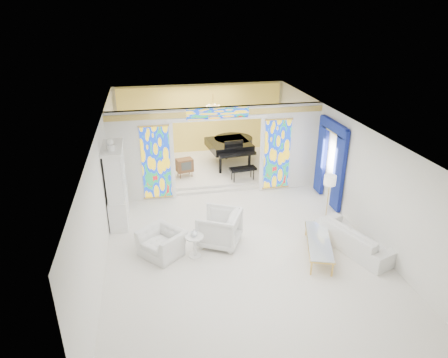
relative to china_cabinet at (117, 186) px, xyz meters
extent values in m
plane|color=silver|center=(3.22, -0.60, -1.17)|extent=(12.00, 12.00, 0.00)
cube|color=white|center=(3.22, -0.60, 1.83)|extent=(7.00, 12.00, 0.02)
cube|color=silver|center=(3.22, 5.40, 0.33)|extent=(7.00, 0.02, 3.00)
cube|color=silver|center=(3.22, -6.60, 0.33)|extent=(7.00, 0.02, 3.00)
cube|color=silver|center=(-0.28, -0.60, 0.33)|extent=(0.02, 12.00, 3.00)
cube|color=silver|center=(6.72, -0.60, 0.33)|extent=(0.02, 12.00, 3.00)
cube|color=silver|center=(0.72, 1.40, 0.33)|extent=(2.00, 0.18, 3.00)
cube|color=silver|center=(5.72, 1.40, 0.33)|extent=(2.00, 0.18, 3.00)
cube|color=silver|center=(3.22, 1.40, 1.63)|extent=(3.00, 0.18, 0.40)
cube|color=white|center=(1.72, 1.30, 0.13)|extent=(0.12, 0.06, 2.60)
cube|color=white|center=(4.72, 1.30, 0.13)|extent=(0.12, 0.06, 2.60)
cube|color=white|center=(3.22, 1.30, 1.48)|extent=(3.24, 0.06, 0.12)
cube|color=#E0C754|center=(3.22, 1.30, 1.65)|extent=(7.00, 0.05, 0.18)
cube|color=gold|center=(1.19, 1.29, 0.13)|extent=(0.90, 0.04, 2.40)
cube|color=gold|center=(5.25, 1.29, 0.13)|extent=(0.90, 0.04, 2.40)
cube|color=gold|center=(3.22, 1.29, 1.65)|extent=(2.00, 0.04, 0.34)
cube|color=silver|center=(3.22, 3.50, -1.08)|extent=(6.80, 3.80, 0.18)
cube|color=#F0D553|center=(3.22, 5.28, 0.33)|extent=(6.70, 0.10, 2.90)
cylinder|color=gold|center=(3.42, 3.40, 1.38)|extent=(0.48, 0.48, 0.30)
cube|color=navy|center=(6.62, -0.55, 0.18)|extent=(0.12, 0.55, 2.60)
cube|color=navy|center=(6.62, 0.75, 0.18)|extent=(0.12, 0.55, 2.60)
cube|color=navy|center=(6.62, 0.10, 1.38)|extent=(0.14, 1.70, 0.30)
cube|color=gold|center=(6.62, 0.10, 1.21)|extent=(0.12, 1.50, 0.06)
cube|color=white|center=(0.00, 0.00, -0.72)|extent=(0.50, 1.40, 0.90)
cube|color=white|center=(0.00, 0.00, 0.43)|extent=(0.44, 1.30, 1.40)
cube|color=silver|center=(0.23, 0.00, 0.43)|extent=(0.01, 1.20, 1.30)
cube|color=white|center=(0.00, 0.00, 1.17)|extent=(0.56, 1.46, 0.08)
cylinder|color=white|center=(0.00, -0.35, 1.29)|extent=(0.22, 0.22, 0.16)
sphere|color=white|center=(0.00, -0.35, 1.45)|extent=(0.20, 0.20, 0.20)
imported|color=white|center=(1.15, -1.96, -0.83)|extent=(1.39, 1.40, 0.69)
imported|color=silver|center=(2.69, -1.73, -0.69)|extent=(1.41, 1.40, 0.96)
imported|color=silver|center=(6.17, -2.68, -0.84)|extent=(1.61, 2.44, 0.67)
cylinder|color=white|center=(1.96, -2.20, -0.59)|extent=(0.57, 0.57, 0.04)
cylinder|color=white|center=(1.96, -2.20, -0.88)|extent=(0.10, 0.10, 0.56)
cylinder|color=white|center=(1.96, -2.20, -1.15)|extent=(0.38, 0.38, 0.03)
imported|color=white|center=(1.96, -2.20, -0.47)|extent=(0.21, 0.21, 0.19)
cube|color=silver|center=(5.11, -2.73, -0.76)|extent=(1.13, 1.98, 0.04)
cube|color=gold|center=(5.11, -2.73, -0.78)|extent=(1.17, 2.02, 0.03)
cube|color=gold|center=(4.60, -3.52, -0.97)|extent=(0.05, 0.05, 0.39)
cube|color=gold|center=(5.07, -3.67, -0.97)|extent=(0.05, 0.05, 0.39)
cube|color=gold|center=(5.16, -1.80, -0.97)|extent=(0.05, 0.05, 0.39)
cube|color=gold|center=(5.63, -1.95, -0.97)|extent=(0.05, 0.05, 0.39)
cylinder|color=gold|center=(6.09, -1.04, -1.16)|extent=(0.26, 0.26, 0.03)
cylinder|color=gold|center=(6.09, -1.04, -0.52)|extent=(0.03, 0.03, 1.31)
cylinder|color=silver|center=(6.09, -1.04, 0.12)|extent=(0.37, 0.37, 0.28)
cube|color=black|center=(4.03, 3.48, -0.19)|extent=(1.70, 1.80, 0.29)
cylinder|color=black|center=(4.30, 3.88, -0.19)|extent=(1.68, 1.68, 0.29)
cube|color=black|center=(4.14, 2.54, -0.23)|extent=(1.44, 0.48, 0.11)
cube|color=beige|center=(4.15, 2.45, -0.21)|extent=(1.32, 0.26, 0.03)
cube|color=black|center=(4.10, 2.90, 0.04)|extent=(0.73, 0.12, 0.26)
cube|color=black|center=(4.22, 1.91, -0.57)|extent=(0.98, 0.48, 0.08)
cylinder|color=black|center=(3.54, 2.68, -0.66)|extent=(0.12, 0.12, 0.65)
cylinder|color=black|center=(4.69, 2.81, -0.66)|extent=(0.12, 0.12, 0.65)
cylinder|color=black|center=(4.06, 4.11, -0.66)|extent=(0.12, 0.12, 0.65)
cube|color=brown|center=(2.21, 2.62, -0.55)|extent=(0.66, 0.52, 0.47)
cube|color=#3B413E|center=(2.26, 2.43, -0.52)|extent=(0.37, 0.11, 0.30)
cone|color=brown|center=(2.03, 2.43, -0.89)|extent=(0.04, 0.04, 0.21)
cone|color=brown|center=(2.47, 2.54, -0.89)|extent=(0.04, 0.04, 0.21)
cone|color=brown|center=(1.96, 2.71, -0.89)|extent=(0.04, 0.04, 0.21)
cone|color=brown|center=(2.40, 2.81, -0.89)|extent=(0.04, 0.04, 0.21)
camera|label=1|loc=(1.03, -10.83, 4.83)|focal=32.00mm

